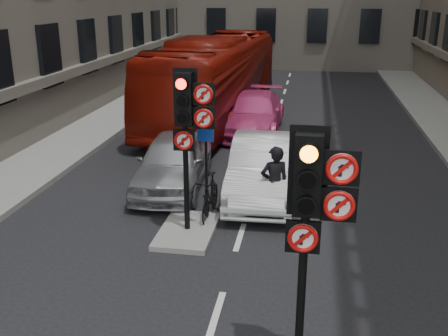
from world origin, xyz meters
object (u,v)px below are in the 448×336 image
(signal_far, at_px, (189,117))
(bus_red, at_px, (216,78))
(motorcycle, at_px, (210,196))
(car_pink, at_px, (254,114))
(info_sign, at_px, (206,161))
(motorcyclist, at_px, (274,184))
(car_white, at_px, (263,167))
(signal_near, at_px, (313,202))
(car_silver, at_px, (173,162))

(signal_far, distance_m, bus_red, 11.46)
(signal_far, height_order, motorcycle, signal_far)
(car_pink, height_order, info_sign, info_sign)
(car_pink, xyz_separation_m, motorcyclist, (1.38, -8.11, 0.18))
(signal_far, bearing_deg, motorcyclist, 29.56)
(car_pink, height_order, bus_red, bus_red)
(signal_far, height_order, motorcyclist, signal_far)
(car_white, height_order, bus_red, bus_red)
(info_sign, bearing_deg, motorcycle, 83.94)
(car_pink, bearing_deg, info_sign, -90.34)
(signal_near, relative_size, car_silver, 0.82)
(signal_far, xyz_separation_m, car_pink, (0.39, 9.12, -1.96))
(motorcycle, distance_m, motorcyclist, 1.58)
(car_white, height_order, motorcycle, car_white)
(car_pink, distance_m, motorcycle, 8.12)
(signal_far, height_order, car_silver, signal_far)
(car_silver, relative_size, info_sign, 2.03)
(motorcyclist, relative_size, info_sign, 0.86)
(car_white, bearing_deg, motorcycle, -126.05)
(bus_red, distance_m, motorcycle, 10.52)
(bus_red, bearing_deg, car_white, -67.42)
(motorcyclist, bearing_deg, signal_far, 7.46)
(motorcycle, bearing_deg, bus_red, 100.46)
(signal_far, relative_size, car_pink, 0.70)
(signal_near, bearing_deg, signal_far, 123.02)
(bus_red, height_order, info_sign, bus_red)
(motorcyclist, bearing_deg, car_silver, -54.09)
(signal_near, xyz_separation_m, car_silver, (-3.73, 6.82, -1.84))
(car_silver, height_order, motorcycle, car_silver)
(bus_red, bearing_deg, motorcycle, -76.03)
(bus_red, relative_size, motorcycle, 7.17)
(car_pink, bearing_deg, car_white, -80.63)
(signal_near, distance_m, motorcyclist, 5.34)
(signal_near, relative_size, info_sign, 1.66)
(signal_near, bearing_deg, motorcycle, 115.15)
(car_silver, xyz_separation_m, motorcycle, (1.38, -1.81, -0.23))
(car_white, relative_size, motorcyclist, 2.54)
(signal_far, bearing_deg, info_sign, 73.85)
(bus_red, bearing_deg, car_pink, -45.07)
(bus_red, xyz_separation_m, info_sign, (1.70, -10.58, -0.21))
(signal_far, distance_m, motorcycle, 2.42)
(signal_far, bearing_deg, car_silver, 111.79)
(car_silver, xyz_separation_m, info_sign, (1.34, -2.08, 0.76))
(signal_far, xyz_separation_m, car_silver, (-1.13, 2.82, -1.96))
(motorcycle, bearing_deg, motorcyclist, 0.93)
(signal_near, relative_size, car_pink, 0.70)
(signal_far, bearing_deg, signal_near, -56.98)
(motorcycle, bearing_deg, signal_far, -102.96)
(car_silver, bearing_deg, bus_red, 89.20)
(car_pink, xyz_separation_m, info_sign, (-0.18, -8.38, 0.77))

